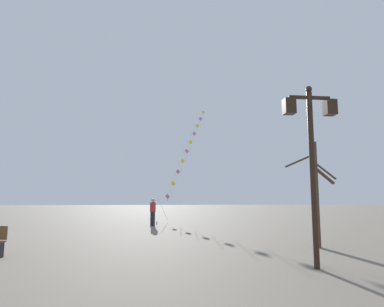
% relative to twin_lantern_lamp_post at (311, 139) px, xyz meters
% --- Properties ---
extents(ground_plane, '(160.00, 160.00, 0.00)m').
position_rel_twin_lantern_lamp_post_xyz_m(ground_plane, '(-3.47, 12.09, -3.19)').
color(ground_plane, '#756B5B').
extents(twin_lantern_lamp_post, '(1.38, 0.28, 4.59)m').
position_rel_twin_lantern_lamp_post_xyz_m(twin_lantern_lamp_post, '(0.00, 0.00, 0.00)').
color(twin_lantern_lamp_post, black).
rests_on(twin_lantern_lamp_post, ground_plane).
extents(kite_train, '(5.09, 12.01, 11.13)m').
position_rel_twin_lantern_lamp_post_xyz_m(kite_train, '(-1.20, 21.61, 2.67)').
color(kite_train, brown).
rests_on(kite_train, ground_plane).
extents(kite_flyer, '(0.36, 0.62, 1.71)m').
position_rel_twin_lantern_lamp_post_xyz_m(kite_flyer, '(-4.06, 13.78, -2.29)').
color(kite_flyer, '#1E1E2D').
rests_on(kite_flyer, ground_plane).
extents(bare_tree, '(2.04, 1.17, 3.75)m').
position_rel_twin_lantern_lamp_post_xyz_m(bare_tree, '(1.80, 3.61, -1.24)').
color(bare_tree, '#4C3826').
rests_on(bare_tree, ground_plane).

